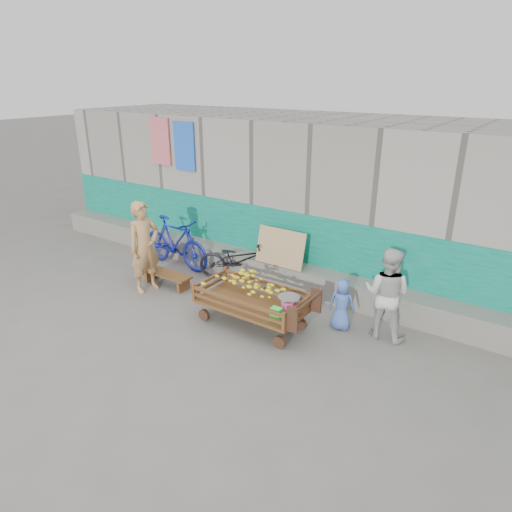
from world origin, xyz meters
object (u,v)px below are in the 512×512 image
Objects in this scene: vendor_man at (145,247)px; bicycle_dark at (239,260)px; child at (342,304)px; bicycle_blue at (175,242)px; woman at (387,294)px; banana_cart at (250,293)px; bench at (167,276)px.

vendor_man is 1.81m from bicycle_dark.
child is 0.48× the size of bicycle_blue.
woman is at bearing -68.35° from vendor_man.
child is at bearing 29.81° from banana_cart.
woman is 4.60m from bicycle_blue.
woman is at bearing -91.70° from bicycle_blue.
child is 0.54× the size of bicycle_dark.
bench is at bearing 6.30° from woman.
child is at bearing 7.00° from bench.
child reaches higher than bench.
bench is 1.02m from bicycle_blue.
woman reaches higher than bicycle_blue.
bicycle_blue is at bearing -4.65° from woman.
bicycle_dark is at bearing 46.04° from bench.
vendor_man is at bearing -179.38° from banana_cart.
banana_cart is 2.10m from woman.
child is 2.52m from bicycle_dark.
bicycle_blue is (-0.52, 0.81, 0.34)m from bench.
vendor_man is at bearing 115.41° from bicycle_dark.
woman is 0.72m from child.
bicycle_blue is (-4.59, 0.23, -0.19)m from woman.
bicycle_dark is at bearing 132.39° from banana_cart.
child is at bearing 11.84° from woman.
woman is 1.71× the size of child.
vendor_man is at bearing -161.61° from bicycle_blue.
child is at bearing -127.46° from bicycle_dark.
bench is 0.60× the size of bicycle_blue.
vendor_man is 1.18× the size of woman.
woman is (4.24, 0.90, -0.13)m from vendor_man.
bicycle_blue is (-0.35, 1.13, -0.32)m from vendor_man.
banana_cart is at bearing -79.75° from vendor_man.
vendor_man is at bearing 10.27° from woman.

